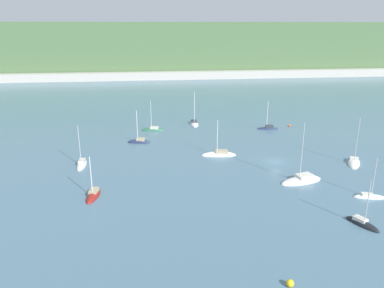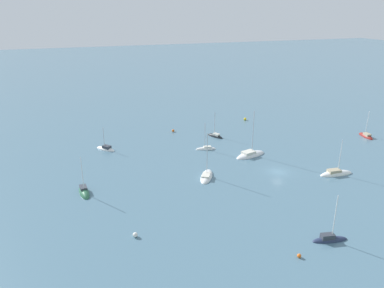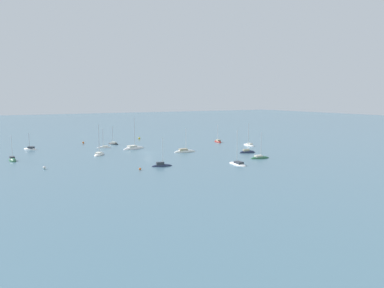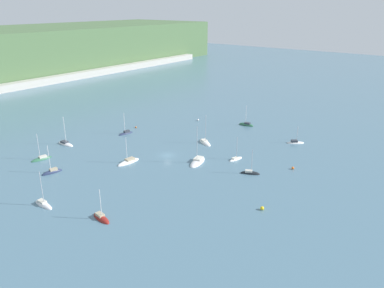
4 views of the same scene
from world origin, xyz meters
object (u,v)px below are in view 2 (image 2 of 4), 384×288
sailboat_11 (329,240)px  mooring_buoy_1 (299,256)px  sailboat_2 (250,155)px  sailboat_5 (215,136)px  sailboat_8 (84,192)px  sailboat_9 (206,177)px  sailboat_1 (106,149)px  mooring_buoy_2 (245,119)px  mooring_buoy_0 (173,131)px  sailboat_10 (366,136)px  sailboat_6 (206,149)px  sailboat_7 (336,174)px  mooring_buoy_3 (135,235)px

sailboat_11 → mooring_buoy_1: bearing=-153.2°
sailboat_2 → sailboat_5: sailboat_2 is taller
sailboat_8 → sailboat_9: size_ratio=0.81×
sailboat_1 → sailboat_8: sailboat_8 is taller
sailboat_1 → mooring_buoy_2: 47.79m
mooring_buoy_0 → sailboat_10: bearing=155.8°
sailboat_6 → sailboat_7: bearing=143.6°
sailboat_8 → sailboat_11: 46.29m
sailboat_2 → sailboat_5: (2.56, -16.32, -0.01)m
mooring_buoy_2 → sailboat_6: bearing=42.8°
sailboat_9 → sailboat_8: bearing=117.8°
sailboat_5 → sailboat_8: sailboat_8 is taller
mooring_buoy_2 → mooring_buoy_0: bearing=7.9°
sailboat_8 → mooring_buoy_0: bearing=133.1°
mooring_buoy_0 → mooring_buoy_1: size_ratio=1.26×
sailboat_5 → mooring_buoy_3: sailboat_5 is taller
sailboat_5 → mooring_buoy_2: (-15.56, -11.78, 0.34)m
sailboat_11 → mooring_buoy_2: sailboat_11 is taller
sailboat_11 → mooring_buoy_0: sailboat_11 is taller
mooring_buoy_1 → sailboat_2: bearing=-107.7°
sailboat_2 → mooring_buoy_3: 42.27m
sailboat_8 → mooring_buoy_3: 19.60m
sailboat_6 → sailboat_10: (-46.69, 6.14, 0.00)m
sailboat_6 → mooring_buoy_1: (3.53, 46.32, 0.21)m
sailboat_10 → mooring_buoy_0: size_ratio=10.55×
mooring_buoy_1 → sailboat_10: bearing=-141.3°
sailboat_1 → sailboat_8: (7.24, 23.10, -0.02)m
sailboat_6 → sailboat_9: size_ratio=0.72×
sailboat_10 → mooring_buoy_1: 64.32m
sailboat_2 → sailboat_9: (14.90, 7.93, -0.03)m
sailboat_7 → mooring_buoy_3: (46.67, 8.75, 0.30)m
sailboat_1 → mooring_buoy_1: sailboat_1 is taller
sailboat_5 → mooring_buoy_1: bearing=144.1°
sailboat_5 → sailboat_10: 43.03m
sailboat_1 → mooring_buoy_0: (-20.76, -7.99, 0.27)m
sailboat_6 → mooring_buoy_0: size_ratio=10.02×
sailboat_10 → sailboat_5: bearing=79.8°
mooring_buoy_3 → sailboat_11: bearing=158.6°
sailboat_5 → sailboat_11: bearing=151.3°
sailboat_9 → mooring_buoy_0: sailboat_9 is taller
sailboat_5 → sailboat_10: sailboat_10 is taller
mooring_buoy_3 → sailboat_7: bearing=-169.4°
sailboat_1 → mooring_buoy_0: size_ratio=8.41×
sailboat_5 → sailboat_10: (-40.50, 14.54, 0.00)m
sailboat_6 → mooring_buoy_1: 46.45m
sailboat_10 → mooring_buoy_2: bearing=53.0°
sailboat_1 → sailboat_2: (-33.38, 16.54, -0.01)m
sailboat_9 → sailboat_11: sailboat_9 is taller
sailboat_6 → mooring_buoy_3: size_ratio=9.74×
sailboat_9 → mooring_buoy_1: bearing=-144.2°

